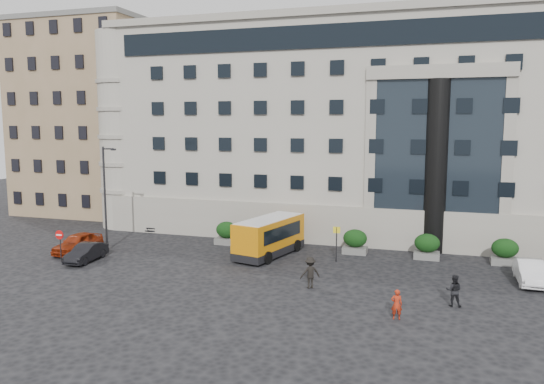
{
  "coord_description": "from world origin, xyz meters",
  "views": [
    {
      "loc": [
        12.13,
        -31.28,
        9.87
      ],
      "look_at": [
        1.15,
        3.63,
        5.0
      ],
      "focal_mm": 35.0,
      "sensor_mm": 36.0,
      "label": 1
    }
  ],
  "objects_px": {
    "hedge_c": "(355,241)",
    "minibus": "(269,235)",
    "hedge_b": "(289,237)",
    "parked_car_a": "(78,243)",
    "parked_car_c": "(162,221)",
    "pedestrian_a": "(397,304)",
    "street_lamp": "(106,194)",
    "bus_stop_sign": "(337,238)",
    "red_truck": "(185,203)",
    "white_taxi": "(530,272)",
    "pedestrian_b": "(454,291)",
    "hedge_d": "(427,246)",
    "hedge_e": "(505,251)",
    "no_entry_sign": "(60,240)",
    "pedestrian_c": "(310,273)",
    "hedge_a": "(227,233)",
    "parked_car_d": "(188,215)",
    "parked_car_b": "(86,253)"
  },
  "relations": [
    {
      "from": "parked_car_a",
      "to": "white_taxi",
      "type": "height_order",
      "value": "parked_car_a"
    },
    {
      "from": "parked_car_b",
      "to": "hedge_a",
      "type": "bearing_deg",
      "value": 43.07
    },
    {
      "from": "bus_stop_sign",
      "to": "pedestrian_a",
      "type": "relative_size",
      "value": 1.63
    },
    {
      "from": "parked_car_c",
      "to": "pedestrian_a",
      "type": "height_order",
      "value": "pedestrian_a"
    },
    {
      "from": "red_truck",
      "to": "parked_car_c",
      "type": "xyz_separation_m",
      "value": [
        0.76,
        -6.4,
        -0.71
      ]
    },
    {
      "from": "parked_car_d",
      "to": "white_taxi",
      "type": "distance_m",
      "value": 31.8
    },
    {
      "from": "hedge_b",
      "to": "parked_car_a",
      "type": "xyz_separation_m",
      "value": [
        -14.88,
        -6.06,
        -0.17
      ]
    },
    {
      "from": "hedge_b",
      "to": "bus_stop_sign",
      "type": "distance_m",
      "value": 5.19
    },
    {
      "from": "hedge_d",
      "to": "hedge_e",
      "type": "relative_size",
      "value": 1.0
    },
    {
      "from": "street_lamp",
      "to": "hedge_d",
      "type": "bearing_deg",
      "value": 11.53
    },
    {
      "from": "hedge_a",
      "to": "parked_car_d",
      "type": "distance_m",
      "value": 11.12
    },
    {
      "from": "hedge_a",
      "to": "minibus",
      "type": "xyz_separation_m",
      "value": [
        4.43,
        -2.51,
        0.62
      ]
    },
    {
      "from": "pedestrian_b",
      "to": "parked_car_c",
      "type": "bearing_deg",
      "value": -28.07
    },
    {
      "from": "hedge_e",
      "to": "street_lamp",
      "type": "bearing_deg",
      "value": -170.52
    },
    {
      "from": "hedge_c",
      "to": "hedge_e",
      "type": "distance_m",
      "value": 10.4
    },
    {
      "from": "pedestrian_c",
      "to": "parked_car_c",
      "type": "bearing_deg",
      "value": -70.74
    },
    {
      "from": "bus_stop_sign",
      "to": "parked_car_c",
      "type": "height_order",
      "value": "bus_stop_sign"
    },
    {
      "from": "bus_stop_sign",
      "to": "parked_car_d",
      "type": "xyz_separation_m",
      "value": [
        -17.0,
        11.0,
        -1.11
      ]
    },
    {
      "from": "minibus",
      "to": "bus_stop_sign",
      "type": "bearing_deg",
      "value": 10.52
    },
    {
      "from": "hedge_a",
      "to": "minibus",
      "type": "height_order",
      "value": "minibus"
    },
    {
      "from": "parked_car_d",
      "to": "pedestrian_a",
      "type": "relative_size",
      "value": 2.86
    },
    {
      "from": "no_entry_sign",
      "to": "minibus",
      "type": "xyz_separation_m",
      "value": [
        13.43,
        6.33,
        -0.1
      ]
    },
    {
      "from": "hedge_a",
      "to": "hedge_d",
      "type": "xyz_separation_m",
      "value": [
        15.6,
        0.0,
        0.0
      ]
    },
    {
      "from": "no_entry_sign",
      "to": "pedestrian_c",
      "type": "relative_size",
      "value": 1.23
    },
    {
      "from": "hedge_d",
      "to": "no_entry_sign",
      "type": "distance_m",
      "value": 26.15
    },
    {
      "from": "bus_stop_sign",
      "to": "hedge_b",
      "type": "bearing_deg",
      "value": 146.93
    },
    {
      "from": "hedge_b",
      "to": "pedestrian_b",
      "type": "relative_size",
      "value": 1.06
    },
    {
      "from": "hedge_b",
      "to": "minibus",
      "type": "height_order",
      "value": "minibus"
    },
    {
      "from": "hedge_b",
      "to": "hedge_e",
      "type": "bearing_deg",
      "value": 0.0
    },
    {
      "from": "street_lamp",
      "to": "parked_car_c",
      "type": "relative_size",
      "value": 1.71
    },
    {
      "from": "hedge_c",
      "to": "minibus",
      "type": "relative_size",
      "value": 0.26
    },
    {
      "from": "hedge_a",
      "to": "hedge_e",
      "type": "bearing_deg",
      "value": 0.0
    },
    {
      "from": "hedge_a",
      "to": "parked_car_d",
      "type": "height_order",
      "value": "hedge_a"
    },
    {
      "from": "red_truck",
      "to": "white_taxi",
      "type": "xyz_separation_m",
      "value": [
        30.81,
        -14.76,
        -0.67
      ]
    },
    {
      "from": "parked_car_a",
      "to": "hedge_d",
      "type": "bearing_deg",
      "value": 14.78
    },
    {
      "from": "hedge_e",
      "to": "street_lamp",
      "type": "xyz_separation_m",
      "value": [
        -28.74,
        -4.8,
        3.44
      ]
    },
    {
      "from": "hedge_c",
      "to": "red_truck",
      "type": "relative_size",
      "value": 0.37
    },
    {
      "from": "no_entry_sign",
      "to": "pedestrian_c",
      "type": "distance_m",
      "value": 18.13
    },
    {
      "from": "hedge_d",
      "to": "parked_car_a",
      "type": "height_order",
      "value": "hedge_d"
    },
    {
      "from": "bus_stop_sign",
      "to": "pedestrian_b",
      "type": "height_order",
      "value": "bus_stop_sign"
    },
    {
      "from": "hedge_a",
      "to": "parked_car_d",
      "type": "bearing_deg",
      "value": 132.45
    },
    {
      "from": "pedestrian_a",
      "to": "pedestrian_c",
      "type": "bearing_deg",
      "value": -43.31
    },
    {
      "from": "bus_stop_sign",
      "to": "parked_car_b",
      "type": "bearing_deg",
      "value": -163.02
    },
    {
      "from": "hedge_b",
      "to": "bus_stop_sign",
      "type": "relative_size",
      "value": 0.73
    },
    {
      "from": "white_taxi",
      "to": "hedge_b",
      "type": "bearing_deg",
      "value": 165.15
    },
    {
      "from": "hedge_d",
      "to": "red_truck",
      "type": "xyz_separation_m",
      "value": [
        -24.61,
        10.58,
        0.46
      ]
    },
    {
      "from": "hedge_d",
      "to": "hedge_a",
      "type": "bearing_deg",
      "value": 180.0
    },
    {
      "from": "parked_car_c",
      "to": "hedge_b",
      "type": "bearing_deg",
      "value": -20.82
    },
    {
      "from": "hedge_c",
      "to": "red_truck",
      "type": "height_order",
      "value": "red_truck"
    },
    {
      "from": "street_lamp",
      "to": "pedestrian_c",
      "type": "height_order",
      "value": "street_lamp"
    }
  ]
}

